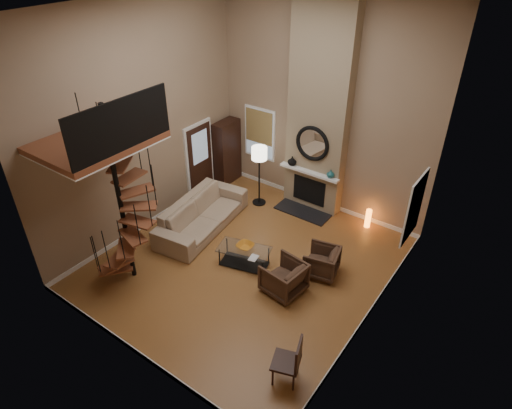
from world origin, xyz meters
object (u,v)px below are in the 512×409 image
Objects in this scene: armchair_far at (286,279)px; floor_lamp at (259,158)px; hutch at (227,152)px; sofa at (202,214)px; armchair_near at (324,262)px; coffee_table at (244,255)px; side_chair at (291,360)px; accent_lamp at (368,218)px.

floor_lamp reaches higher than armchair_far.
hutch reaches higher than floor_lamp.
sofa is (1.00, -2.29, -0.55)m from hutch.
sofa is 3.44m from armchair_near.
floor_lamp reaches higher than coffee_table.
coffee_table is (2.77, -2.85, -0.67)m from hutch.
side_chair is (3.74, -4.34, -0.89)m from floor_lamp.
hutch reaches higher than side_chair.
floor_lamp is at bearing 130.74° from side_chair.
armchair_near is at bearing -28.74° from floor_lamp.
sofa is at bearing -99.53° from armchair_near.
floor_lamp is at bearing 117.91° from coffee_table.
hutch is 2.62× the size of armchair_near.
armchair_near reaches higher than accent_lamp.
floor_lamp is at bearing -18.28° from hutch.
armchair_far is at bearing -45.40° from floor_lamp.
side_chair reaches higher than coffee_table.
armchair_far is 1.57× the size of accent_lamp.
accent_lamp is (0.43, 3.26, -0.10)m from armchair_far.
accent_lamp is at bearing 2.62° from hutch.
hutch is 1.09× the size of floor_lamp.
hutch is at bearing 161.72° from floor_lamp.
floor_lamp is 3.33× the size of accent_lamp.
floor_lamp reaches higher than side_chair.
floor_lamp is 5.79m from side_chair.
sofa reaches higher than accent_lamp.
hutch is 7.16m from side_chair.
sofa is 5.45× the size of accent_lamp.
accent_lamp is (2.94, 0.71, -1.16)m from floor_lamp.
hutch is at bearing -128.13° from armchair_near.
sofa is 3.13m from armchair_far.
hutch is 4.52m from accent_lamp.
hutch is at bearing 15.60° from sofa.
coffee_table is 2.89m from floor_lamp.
hutch is 2.32× the size of armchair_far.
hutch is at bearing 137.37° from side_chair.
armchair_far reaches higher than accent_lamp.
sofa is 1.64× the size of floor_lamp.
coffee_table is 0.75× the size of floor_lamp.
armchair_far is at bearing -111.94° from sofa.
armchair_near is at bearing 164.91° from armchair_far.
armchair_near is at bearing -94.63° from sofa.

